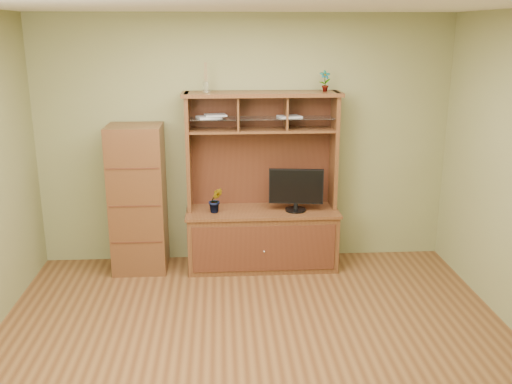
{
  "coord_description": "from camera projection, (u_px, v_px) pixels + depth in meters",
  "views": [
    {
      "loc": [
        -0.26,
        -4.14,
        2.53
      ],
      "look_at": [
        0.08,
        1.2,
        0.99
      ],
      "focal_mm": 40.0,
      "sensor_mm": 36.0,
      "label": 1
    }
  ],
  "objects": [
    {
      "name": "top_plant",
      "position": [
        325.0,
        81.0,
        5.92
      ],
      "size": [
        0.12,
        0.08,
        0.22
      ],
      "primitive_type": "imported",
      "rotation": [
        0.0,
        0.0,
        0.04
      ],
      "color": "#2B6724",
      "rests_on": "media_hutch"
    },
    {
      "name": "room",
      "position": [
        256.0,
        191.0,
        4.32
      ],
      "size": [
        4.54,
        4.04,
        2.74
      ],
      "color": "#512F17",
      "rests_on": "ground"
    },
    {
      "name": "orchid_plant",
      "position": [
        216.0,
        200.0,
        6.03
      ],
      "size": [
        0.16,
        0.14,
        0.27
      ],
      "primitive_type": "imported",
      "rotation": [
        0.0,
        0.0,
        0.12
      ],
      "color": "#30551D",
      "rests_on": "media_hutch"
    },
    {
      "name": "side_cabinet",
      "position": [
        138.0,
        199.0,
        6.06
      ],
      "size": [
        0.56,
        0.51,
        1.58
      ],
      "color": "#442113",
      "rests_on": "room"
    },
    {
      "name": "media_hutch",
      "position": [
        262.0,
        220.0,
        6.21
      ],
      "size": [
        1.66,
        0.61,
        1.9
      ],
      "color": "#442113",
      "rests_on": "room"
    },
    {
      "name": "magazines",
      "position": [
        237.0,
        116.0,
        5.96
      ],
      "size": [
        1.12,
        0.24,
        0.04
      ],
      "color": "silver",
      "rests_on": "media_hutch"
    },
    {
      "name": "reed_diffuser",
      "position": [
        206.0,
        81.0,
        5.84
      ],
      "size": [
        0.06,
        0.06,
        0.3
      ],
      "color": "silver",
      "rests_on": "media_hutch"
    },
    {
      "name": "monitor",
      "position": [
        296.0,
        189.0,
        6.05
      ],
      "size": [
        0.58,
        0.22,
        0.46
      ],
      "rotation": [
        0.0,
        0.0,
        -0.13
      ],
      "color": "black",
      "rests_on": "media_hutch"
    }
  ]
}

